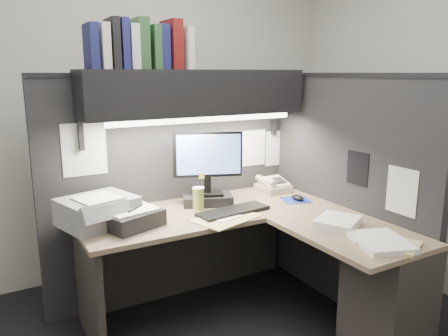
% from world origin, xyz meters
% --- Properties ---
extents(wall_back, '(3.50, 0.04, 2.70)m').
position_xyz_m(wall_back, '(0.00, 1.50, 1.35)').
color(wall_back, beige).
rests_on(wall_back, floor).
extents(wall_right, '(0.04, 3.00, 2.70)m').
position_xyz_m(wall_right, '(1.75, 0.00, 1.35)').
color(wall_right, beige).
rests_on(wall_right, floor).
extents(partition_back, '(1.90, 0.06, 1.60)m').
position_xyz_m(partition_back, '(0.03, 0.93, 0.80)').
color(partition_back, black).
rests_on(partition_back, floor).
extents(partition_right, '(0.06, 1.50, 1.60)m').
position_xyz_m(partition_right, '(0.98, 0.18, 0.80)').
color(partition_right, black).
rests_on(partition_right, floor).
extents(desk, '(1.70, 1.53, 0.73)m').
position_xyz_m(desk, '(0.43, -0.00, 0.44)').
color(desk, '#826B53').
rests_on(desk, floor).
extents(overhead_shelf, '(1.55, 0.34, 0.30)m').
position_xyz_m(overhead_shelf, '(0.12, 0.75, 1.50)').
color(overhead_shelf, black).
rests_on(overhead_shelf, partition_back).
extents(task_light_tube, '(1.32, 0.04, 0.04)m').
position_xyz_m(task_light_tube, '(0.12, 0.61, 1.33)').
color(task_light_tube, white).
rests_on(task_light_tube, overhead_shelf).
extents(monitor, '(0.45, 0.32, 0.51)m').
position_xyz_m(monitor, '(0.17, 0.67, 0.93)').
color(monitor, black).
rests_on(monitor, desk).
extents(keyboard, '(0.51, 0.21, 0.02)m').
position_xyz_m(keyboard, '(0.22, 0.41, 0.74)').
color(keyboard, black).
rests_on(keyboard, desk).
extents(mousepad, '(0.25, 0.24, 0.00)m').
position_xyz_m(mousepad, '(0.76, 0.43, 0.73)').
color(mousepad, navy).
rests_on(mousepad, desk).
extents(mouse, '(0.07, 0.11, 0.04)m').
position_xyz_m(mouse, '(0.77, 0.42, 0.75)').
color(mouse, black).
rests_on(mouse, mousepad).
extents(telephone, '(0.22, 0.23, 0.09)m').
position_xyz_m(telephone, '(0.76, 0.71, 0.77)').
color(telephone, beige).
rests_on(telephone, desk).
extents(coffee_cup, '(0.09, 0.09, 0.14)m').
position_xyz_m(coffee_cup, '(0.06, 0.60, 0.80)').
color(coffee_cup, '#A8B247').
rests_on(coffee_cup, desk).
extents(printer, '(0.49, 0.45, 0.16)m').
position_xyz_m(printer, '(-0.60, 0.63, 0.81)').
color(printer, gray).
rests_on(printer, desk).
extents(notebook_stack, '(0.39, 0.36, 0.10)m').
position_xyz_m(notebook_stack, '(-0.44, 0.49, 0.78)').
color(notebook_stack, black).
rests_on(notebook_stack, desk).
extents(open_folder, '(0.47, 0.38, 0.01)m').
position_xyz_m(open_folder, '(0.13, 0.33, 0.73)').
color(open_folder, tan).
rests_on(open_folder, desk).
extents(paper_stack_a, '(0.34, 0.33, 0.05)m').
position_xyz_m(paper_stack_a, '(0.63, -0.12, 0.76)').
color(paper_stack_a, white).
rests_on(paper_stack_a, desk).
extents(paper_stack_b, '(0.35, 0.39, 0.03)m').
position_xyz_m(paper_stack_b, '(0.63, -0.45, 0.75)').
color(paper_stack_b, white).
rests_on(paper_stack_b, desk).
extents(manila_stack, '(0.33, 0.36, 0.02)m').
position_xyz_m(manila_stack, '(0.67, -0.47, 0.74)').
color(manila_stack, tan).
rests_on(manila_stack, desk).
extents(binder_row, '(0.64, 0.26, 0.31)m').
position_xyz_m(binder_row, '(-0.26, 0.75, 1.79)').
color(binder_row, navy).
rests_on(binder_row, overhead_shelf).
extents(pinned_papers, '(1.76, 1.31, 0.51)m').
position_xyz_m(pinned_papers, '(0.42, 0.56, 1.05)').
color(pinned_papers, white).
rests_on(pinned_papers, partition_back).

